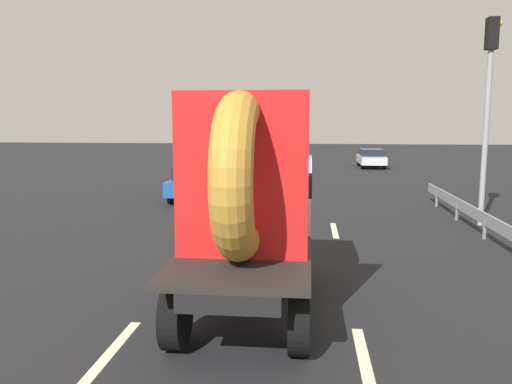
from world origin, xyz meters
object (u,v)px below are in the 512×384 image
object	(u,v)px
distant_sedan	(199,180)
oncoming_car	(371,158)
flatbed_truck	(252,204)
traffic_light	(488,93)

from	to	relation	value
distant_sedan	oncoming_car	bearing A→B (deg)	59.88
flatbed_truck	distant_sedan	size ratio (longest dim) A/B	1.13
distant_sedan	oncoming_car	xyz separation A→B (m)	(8.53, 14.71, -0.08)
flatbed_truck	oncoming_car	xyz separation A→B (m)	(5.10, 26.23, -1.07)
flatbed_truck	distant_sedan	world-z (taller)	flatbed_truck
traffic_light	flatbed_truck	bearing A→B (deg)	-130.37
flatbed_truck	oncoming_car	bearing A→B (deg)	78.99
distant_sedan	traffic_light	distance (m)	10.97
oncoming_car	distant_sedan	bearing A→B (deg)	-120.12
flatbed_truck	oncoming_car	world-z (taller)	flatbed_truck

